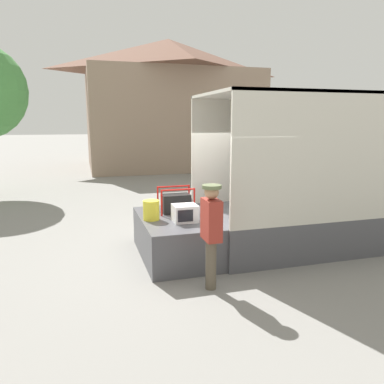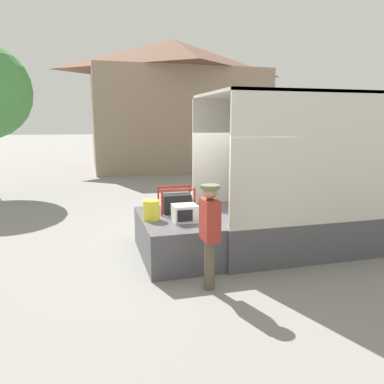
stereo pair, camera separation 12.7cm
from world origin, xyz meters
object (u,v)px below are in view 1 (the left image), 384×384
Objects in this scene: microwave at (185,213)px; worker_person at (211,226)px; box_truck at (371,198)px; portable_generator at (177,203)px; orange_bucket at (151,210)px.

worker_person reaches higher than microwave.
microwave is at bearing 93.74° from worker_person.
box_truck reaches higher than portable_generator.
box_truck is 18.09× the size of orange_bucket.
microwave is 0.77m from portable_generator.
portable_generator is at bearing 35.75° from orange_bucket.
box_truck is at bearing 4.39° from microwave.
microwave is 1.19× the size of orange_bucket.
worker_person is (0.09, -1.32, 0.10)m from microwave.
microwave is 0.69m from orange_bucket.
worker_person is at bearing -160.15° from box_truck.
orange_bucket is at bearing 152.97° from microwave.
box_truck is 15.25× the size of microwave.
box_truck is 4.73m from portable_generator.
box_truck reaches higher than orange_bucket.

